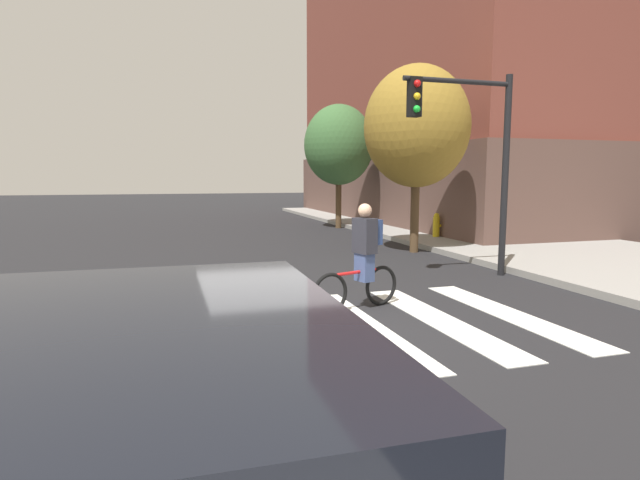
# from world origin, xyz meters

# --- Properties ---
(ground_plane) EXTENTS (120.00, 120.00, 0.00)m
(ground_plane) POSITION_xyz_m (0.00, 0.00, 0.00)
(ground_plane) COLOR black
(crosswalk_stripes) EXTENTS (6.48, 3.92, 0.01)m
(crosswalk_stripes) POSITION_xyz_m (0.38, 0.00, 0.01)
(crosswalk_stripes) COLOR silver
(crosswalk_stripes) RESTS_ON ground
(manhole_cover) EXTENTS (0.64, 0.64, 0.01)m
(manhole_cover) POSITION_xyz_m (-0.53, -1.74, 0.00)
(manhole_cover) COLOR #473D1E
(manhole_cover) RESTS_ON ground
(cyclist) EXTENTS (1.64, 0.60, 1.69)m
(cyclist) POSITION_xyz_m (1.32, 0.94, 0.84)
(cyclist) COLOR black
(cyclist) RESTS_ON ground
(traffic_light_near) EXTENTS (2.47, 0.28, 4.20)m
(traffic_light_near) POSITION_xyz_m (4.40, 2.69, 2.86)
(traffic_light_near) COLOR black
(traffic_light_near) RESTS_ON ground
(fire_hydrant) EXTENTS (0.33, 0.22, 0.78)m
(fire_hydrant) POSITION_xyz_m (6.87, 8.31, 0.53)
(fire_hydrant) COLOR gold
(fire_hydrant) RESTS_ON sidewalk
(street_tree_near) EXTENTS (2.89, 2.89, 5.13)m
(street_tree_near) POSITION_xyz_m (5.02, 6.30, 3.46)
(street_tree_near) COLOR #4C3823
(street_tree_near) RESTS_ON ground
(street_tree_mid) EXTENTS (2.82, 2.82, 5.02)m
(street_tree_mid) POSITION_xyz_m (5.22, 13.39, 3.39)
(street_tree_mid) COLOR #4C3823
(street_tree_mid) RESTS_ON ground
(corner_building) EXTENTS (19.07, 19.58, 14.65)m
(corner_building) POSITION_xyz_m (16.56, 15.72, 7.27)
(corner_building) COLOR brown
(corner_building) RESTS_ON ground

